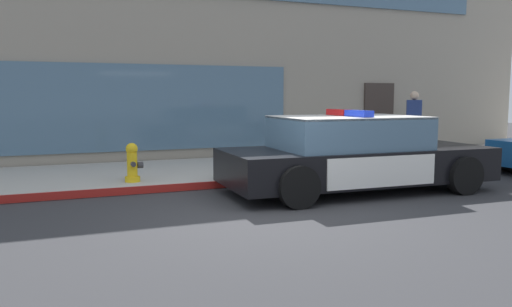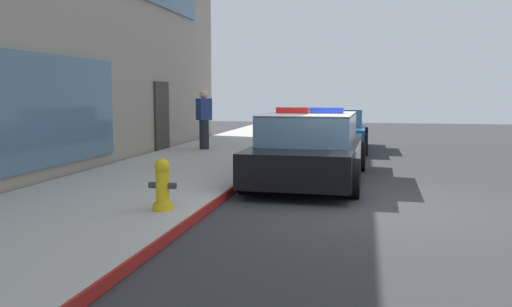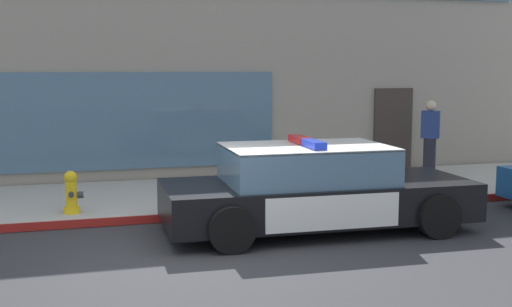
{
  "view_description": "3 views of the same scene",
  "coord_description": "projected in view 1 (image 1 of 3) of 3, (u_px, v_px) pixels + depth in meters",
  "views": [
    {
      "loc": [
        -2.83,
        -6.76,
        1.76
      ],
      "look_at": [
        0.48,
        1.47,
        0.74
      ],
      "focal_mm": 35.76,
      "sensor_mm": 36.0,
      "label": 1
    },
    {
      "loc": [
        -8.34,
        0.03,
        1.78
      ],
      "look_at": [
        1.47,
        2.07,
        0.63
      ],
      "focal_mm": 37.21,
      "sensor_mm": 36.0,
      "label": 2
    },
    {
      "loc": [
        -1.45,
        -8.5,
        2.61
      ],
      "look_at": [
        1.7,
        2.49,
        1.09
      ],
      "focal_mm": 45.87,
      "sensor_mm": 36.0,
      "label": 3
    }
  ],
  "objects": [
    {
      "name": "ground",
      "position": [
        263.0,
        215.0,
        7.48
      ],
      "size": [
        48.0,
        48.0,
        0.0
      ],
      "primitive_type": "plane",
      "color": "#303033"
    },
    {
      "name": "sidewalk",
      "position": [
        192.0,
        172.0,
        11.21
      ],
      "size": [
        48.0,
        3.5,
        0.15
      ],
      "primitive_type": "cube",
      "color": "#B2ADA3",
      "rests_on": "ground"
    },
    {
      "name": "curb_red_paint",
      "position": [
        216.0,
        185.0,
        9.58
      ],
      "size": [
        28.8,
        0.04,
        0.14
      ],
      "primitive_type": "cube",
      "color": "maroon",
      "rests_on": "ground"
    },
    {
      "name": "storefront_building",
      "position": [
        87.0,
        47.0,
        16.61
      ],
      "size": [
        25.88,
        10.34,
        6.63
      ],
      "color": "gray",
      "rests_on": "ground"
    },
    {
      "name": "police_cruiser",
      "position": [
        354.0,
        154.0,
        9.28
      ],
      "size": [
        4.96,
        2.2,
        1.49
      ],
      "rotation": [
        0.0,
        0.0,
        -0.02
      ],
      "color": "black",
      "rests_on": "ground"
    },
    {
      "name": "fire_hydrant",
      "position": [
        132.0,
        163.0,
        9.45
      ],
      "size": [
        0.34,
        0.39,
        0.73
      ],
      "color": "gold",
      "rests_on": "sidewalk"
    },
    {
      "name": "pedestrian_on_sidewalk",
      "position": [
        414.0,
        122.0,
        14.04
      ],
      "size": [
        0.48,
        0.45,
        1.71
      ],
      "rotation": [
        0.0,
        0.0,
        4.08
      ],
      "color": "#23232D",
      "rests_on": "sidewalk"
    }
  ]
}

